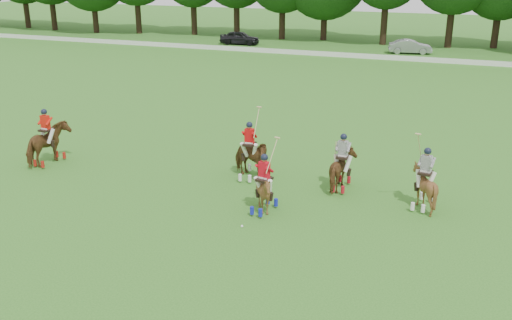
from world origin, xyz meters
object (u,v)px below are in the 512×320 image
(car_left, at_px, (240,38))
(polo_red_b, at_px, (250,158))
(polo_red_a, at_px, (48,144))
(polo_ball, at_px, (242,226))
(car_mid, at_px, (410,47))
(polo_red_c, at_px, (264,192))
(polo_stripe_b, at_px, (424,187))
(polo_stripe_a, at_px, (342,170))

(car_left, xyz_separation_m, polo_red_b, (15.87, -36.74, 0.15))
(polo_red_a, xyz_separation_m, polo_ball, (10.34, -2.83, -0.87))
(polo_red_a, bearing_deg, car_left, 100.37)
(polo_red_b, bearing_deg, car_mid, 86.92)
(polo_red_c, xyz_separation_m, polo_stripe_b, (5.21, 2.45, 0.04))
(polo_red_a, height_order, polo_red_b, polo_red_b)
(polo_stripe_b, bearing_deg, polo_red_a, -176.16)
(polo_red_b, height_order, polo_stripe_b, polo_red_b)
(car_left, bearing_deg, polo_stripe_a, -155.82)
(polo_ball, bearing_deg, car_mid, 89.32)
(polo_red_c, bearing_deg, polo_stripe_a, 56.58)
(polo_red_a, xyz_separation_m, polo_stripe_a, (12.66, 1.73, -0.10))
(polo_red_b, bearing_deg, polo_ball, -71.33)
(car_left, height_order, polo_stripe_b, polo_stripe_b)
(polo_red_c, height_order, polo_ball, polo_red_c)
(car_left, bearing_deg, polo_red_c, -160.16)
(car_left, relative_size, polo_red_b, 1.43)
(polo_red_c, xyz_separation_m, polo_ball, (-0.26, -1.44, -0.73))
(car_mid, bearing_deg, polo_stripe_b, 175.12)
(car_left, relative_size, polo_red_c, 1.54)
(polo_stripe_a, relative_size, polo_stripe_b, 0.80)
(car_mid, height_order, polo_red_a, polo_red_a)
(car_mid, relative_size, polo_red_b, 1.39)
(car_mid, xyz_separation_m, polo_red_c, (-0.23, -39.71, 0.10))
(car_left, bearing_deg, car_mid, -94.08)
(polo_stripe_a, distance_m, polo_stripe_b, 3.22)
(polo_stripe_a, bearing_deg, polo_red_b, -177.75)
(polo_red_b, height_order, polo_red_c, polo_red_b)
(polo_red_c, bearing_deg, polo_stripe_b, 25.18)
(polo_red_b, relative_size, polo_ball, 32.54)
(car_left, distance_m, polo_red_a, 38.96)
(polo_red_a, relative_size, polo_red_b, 0.85)
(polo_red_b, distance_m, polo_red_c, 3.44)
(polo_red_a, distance_m, polo_red_c, 10.69)
(polo_stripe_b, bearing_deg, polo_red_b, 175.73)
(polo_stripe_a, height_order, polo_ball, polo_stripe_a)
(polo_stripe_a, xyz_separation_m, polo_ball, (-2.31, -4.56, -0.77))
(polo_stripe_b, bearing_deg, polo_stripe_a, 168.02)
(car_left, bearing_deg, polo_red_a, -173.71)
(car_left, height_order, polo_red_c, polo_red_c)
(polo_stripe_a, bearing_deg, polo_red_a, -172.23)
(polo_stripe_b, bearing_deg, polo_red_c, -154.82)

